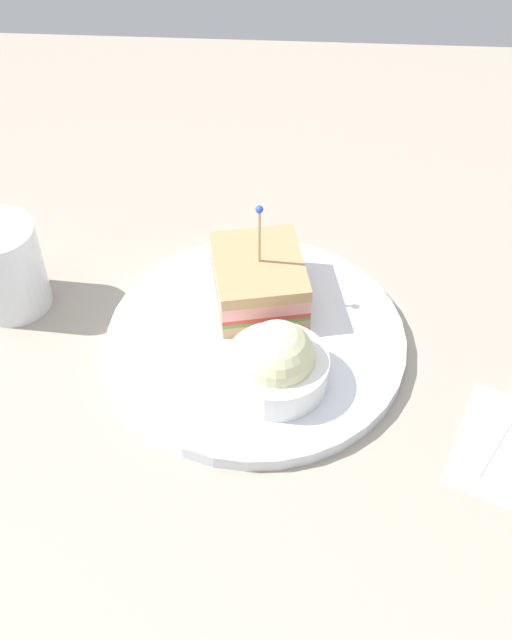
{
  "coord_description": "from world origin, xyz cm",
  "views": [
    {
      "loc": [
        2.82,
        -47.5,
        53.24
      ],
      "look_at": [
        0.0,
        0.0,
        3.36
      ],
      "focal_mm": 43.7,
      "sensor_mm": 36.0,
      "label": 1
    }
  ],
  "objects_px": {
    "drink_glass": "(7,272)",
    "sandwich_half_center": "(257,280)",
    "plate": "(256,340)",
    "coleslaw_bowl": "(277,364)"
  },
  "relations": [
    {
      "from": "drink_glass",
      "to": "sandwich_half_center",
      "type": "bearing_deg",
      "value": 1.43
    },
    {
      "from": "plate",
      "to": "drink_glass",
      "type": "xyz_separation_m",
      "value": [
        -0.23,
        0.04,
        0.03
      ]
    },
    {
      "from": "sandwich_half_center",
      "to": "coleslaw_bowl",
      "type": "xyz_separation_m",
      "value": [
        0.02,
        -0.1,
        -0.0
      ]
    },
    {
      "from": "plate",
      "to": "sandwich_half_center",
      "type": "xyz_separation_m",
      "value": [
        -0.0,
        0.05,
        0.03
      ]
    },
    {
      "from": "coleslaw_bowl",
      "to": "drink_glass",
      "type": "relative_size",
      "value": 0.97
    },
    {
      "from": "sandwich_half_center",
      "to": "drink_glass",
      "type": "relative_size",
      "value": 1.21
    },
    {
      "from": "sandwich_half_center",
      "to": "plate",
      "type": "bearing_deg",
      "value": -87.47
    },
    {
      "from": "drink_glass",
      "to": "plate",
      "type": "bearing_deg",
      "value": -10.2
    },
    {
      "from": "coleslaw_bowl",
      "to": "plate",
      "type": "bearing_deg",
      "value": 111.67
    },
    {
      "from": "sandwich_half_center",
      "to": "coleslaw_bowl",
      "type": "height_order",
      "value": "sandwich_half_center"
    }
  ]
}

